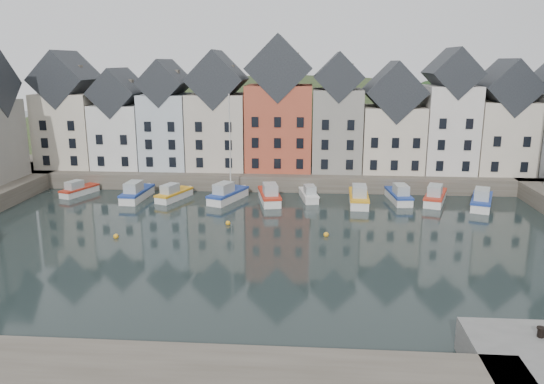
# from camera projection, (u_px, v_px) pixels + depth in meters

# --- Properties ---
(ground) EXTENTS (260.00, 260.00, 0.00)m
(ground) POSITION_uv_depth(u_px,v_px,m) (259.00, 253.00, 46.56)
(ground) COLOR black
(ground) RESTS_ON ground
(far_quay) EXTENTS (90.00, 16.00, 2.00)m
(far_quay) POSITION_uv_depth(u_px,v_px,m) (280.00, 172.00, 75.36)
(far_quay) COLOR #4E463B
(far_quay) RESTS_ON ground
(hillside) EXTENTS (153.60, 70.40, 64.00)m
(hillside) POSITION_uv_depth(u_px,v_px,m) (287.00, 239.00, 105.08)
(hillside) COLOR #26351A
(hillside) RESTS_ON ground
(far_terrace) EXTENTS (72.37, 8.16, 17.78)m
(far_terrace) POSITION_uv_depth(u_px,v_px,m) (303.00, 118.00, 71.30)
(far_terrace) COLOR beige
(far_terrace) RESTS_ON far_quay
(mooring_buoys) EXTENTS (20.50, 5.50, 0.50)m
(mooring_buoys) POSITION_uv_depth(u_px,v_px,m) (224.00, 231.00, 51.97)
(mooring_buoys) COLOR orange
(mooring_buoys) RESTS_ON ground
(boat_a) EXTENTS (3.46, 5.66, 2.08)m
(boat_a) POSITION_uv_depth(u_px,v_px,m) (79.00, 190.00, 66.58)
(boat_a) COLOR silver
(boat_a) RESTS_ON ground
(boat_b) EXTENTS (2.49, 6.87, 2.59)m
(boat_b) POSITION_uv_depth(u_px,v_px,m) (137.00, 193.00, 64.27)
(boat_b) COLOR silver
(boat_b) RESTS_ON ground
(boat_c) EXTENTS (3.69, 6.08, 2.23)m
(boat_c) POSITION_uv_depth(u_px,v_px,m) (173.00, 194.00, 64.28)
(boat_c) COLOR silver
(boat_c) RESTS_ON ground
(boat_d) EXTENTS (4.43, 7.05, 12.91)m
(boat_d) POSITION_uv_depth(u_px,v_px,m) (227.00, 194.00, 63.60)
(boat_d) COLOR silver
(boat_d) RESTS_ON ground
(boat_e) EXTENTS (3.41, 7.08, 2.61)m
(boat_e) POSITION_uv_depth(u_px,v_px,m) (270.00, 196.00, 63.12)
(boat_e) COLOR silver
(boat_e) RESTS_ON ground
(boat_f) EXTENTS (2.58, 5.60, 2.07)m
(boat_f) POSITION_uv_depth(u_px,v_px,m) (309.00, 195.00, 64.27)
(boat_f) COLOR silver
(boat_f) RESTS_ON ground
(boat_g) EXTENTS (2.46, 7.04, 2.67)m
(boat_g) POSITION_uv_depth(u_px,v_px,m) (359.00, 198.00, 62.19)
(boat_g) COLOR silver
(boat_g) RESTS_ON ground
(boat_h) EXTENTS (2.59, 6.52, 2.44)m
(boat_h) POSITION_uv_depth(u_px,v_px,m) (399.00, 196.00, 63.40)
(boat_h) COLOR silver
(boat_h) RESTS_ON ground
(boat_i) EXTENTS (4.05, 6.95, 2.55)m
(boat_i) POSITION_uv_depth(u_px,v_px,m) (435.00, 197.00, 62.72)
(boat_i) COLOR silver
(boat_i) RESTS_ON ground
(boat_j) EXTENTS (4.25, 7.08, 2.60)m
(boat_j) POSITION_uv_depth(u_px,v_px,m) (482.00, 201.00, 60.83)
(boat_j) COLOR silver
(boat_j) RESTS_ON ground
(mooring_bollard) EXTENTS (0.48, 0.48, 0.56)m
(mooring_bollard) POSITION_uv_depth(u_px,v_px,m) (541.00, 332.00, 28.31)
(mooring_bollard) COLOR black
(mooring_bollard) RESTS_ON near_quay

